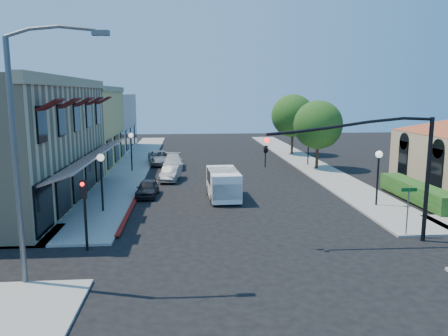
{
  "coord_description": "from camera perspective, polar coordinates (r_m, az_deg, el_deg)",
  "views": [
    {
      "loc": [
        -3.33,
        -17.98,
        7.08
      ],
      "look_at": [
        -1.17,
        8.14,
        2.6
      ],
      "focal_mm": 35.0,
      "sensor_mm": 36.0,
      "label": 1
    }
  ],
  "objects": [
    {
      "name": "curb_red_strip",
      "position": [
        27.16,
        -12.17,
        -5.63
      ],
      "size": [
        0.25,
        10.0,
        0.06
      ],
      "primitive_type": "cube",
      "color": "maroon",
      "rests_on": "ground"
    },
    {
      "name": "sidewalk_right",
      "position": [
        47.09,
        10.2,
        0.97
      ],
      "size": [
        3.5,
        50.0,
        0.12
      ],
      "primitive_type": "cube",
      "color": "gray",
      "rests_on": "ground"
    },
    {
      "name": "street_tree_a",
      "position": [
        41.87,
        12.18,
        5.53
      ],
      "size": [
        4.56,
        4.56,
        6.48
      ],
      "color": "#342114",
      "rests_on": "ground"
    },
    {
      "name": "lamppost_left_near",
      "position": [
        26.84,
        -15.76,
        0.02
      ],
      "size": [
        0.44,
        0.44,
        3.57
      ],
      "color": "black",
      "rests_on": "ground"
    },
    {
      "name": "white_van",
      "position": [
        29.5,
        -0.09,
        -1.91
      ],
      "size": [
        2.11,
        4.52,
        1.97
      ],
      "color": "white",
      "rests_on": "ground"
    },
    {
      "name": "cobra_streetlight",
      "position": [
        17.1,
        -24.62,
        2.75
      ],
      "size": [
        3.6,
        0.25,
        9.31
      ],
      "color": "#595B5E",
      "rests_on": "ground"
    },
    {
      "name": "ground",
      "position": [
        19.6,
        5.49,
        -11.51
      ],
      "size": [
        120.0,
        120.0,
        0.0
      ],
      "primitive_type": "plane",
      "color": "black",
      "rests_on": "ground"
    },
    {
      "name": "parked_car_a",
      "position": [
        30.8,
        -9.97,
        -2.63
      ],
      "size": [
        1.57,
        3.48,
        1.16
      ],
      "primitive_type": "imported",
      "rotation": [
        0.0,
        0.0,
        -0.06
      ],
      "color": "black",
      "rests_on": "ground"
    },
    {
      "name": "secondary_signal",
      "position": [
        20.5,
        -17.8,
        -4.2
      ],
      "size": [
        0.28,
        0.42,
        3.32
      ],
      "color": "black",
      "rests_on": "ground"
    },
    {
      "name": "lamppost_right_near",
      "position": [
        28.87,
        19.53,
        0.49
      ],
      "size": [
        0.44,
        0.44,
        3.57
      ],
      "color": "black",
      "rests_on": "ground"
    },
    {
      "name": "parked_car_b",
      "position": [
        36.12,
        -6.98,
        -0.68
      ],
      "size": [
        1.79,
        3.87,
        1.23
      ],
      "primitive_type": "imported",
      "rotation": [
        0.0,
        0.0,
        -0.13
      ],
      "color": "#929496",
      "rests_on": "ground"
    },
    {
      "name": "signal_mast_arm",
      "position": [
        21.74,
        20.34,
        1.19
      ],
      "size": [
        8.01,
        0.39,
        6.0
      ],
      "color": "black",
      "rests_on": "ground"
    },
    {
      "name": "lamppost_left_far",
      "position": [
        40.54,
        -12.04,
        3.34
      ],
      "size": [
        0.44,
        0.44,
        3.57
      ],
      "color": "black",
      "rests_on": "ground"
    },
    {
      "name": "street_name_sign",
      "position": [
        23.52,
        22.91,
        -4.3
      ],
      "size": [
        0.8,
        0.06,
        2.5
      ],
      "color": "#595B5E",
      "rests_on": "ground"
    },
    {
      "name": "yellow_stucco_building",
      "position": [
        45.75,
        -20.22,
        4.99
      ],
      "size": [
        10.0,
        12.0,
        7.6
      ],
      "primitive_type": "cube",
      "color": "tan",
      "rests_on": "ground"
    },
    {
      "name": "sidewalk_left",
      "position": [
        45.84,
        -11.46,
        0.7
      ],
      "size": [
        3.5,
        50.0,
        0.12
      ],
      "primitive_type": "cube",
      "color": "gray",
      "rests_on": "ground"
    },
    {
      "name": "parked_car_d",
      "position": [
        44.53,
        -8.37,
        1.32
      ],
      "size": [
        2.85,
        5.09,
        1.35
      ],
      "primitive_type": "imported",
      "rotation": [
        0.0,
        0.0,
        0.13
      ],
      "color": "#95979A",
      "rests_on": "ground"
    },
    {
      "name": "street_tree_b",
      "position": [
        51.49,
        8.97,
        6.76
      ],
      "size": [
        4.94,
        4.94,
        7.02
      ],
      "color": "#342114",
      "rests_on": "ground"
    },
    {
      "name": "pink_stucco_building",
      "position": [
        57.39,
        -17.04,
        5.7
      ],
      "size": [
        10.0,
        12.0,
        7.0
      ],
      "primitive_type": "cube",
      "color": "beige",
      "rests_on": "ground"
    },
    {
      "name": "lamppost_right_far",
      "position": [
        43.83,
        10.99,
        3.83
      ],
      "size": [
        0.44,
        0.44,
        3.57
      ],
      "color": "black",
      "rests_on": "ground"
    },
    {
      "name": "parked_car_c",
      "position": [
        42.11,
        -6.67,
        0.85
      ],
      "size": [
        1.94,
        4.52,
        1.3
      ],
      "primitive_type": "imported",
      "rotation": [
        0.0,
        0.0,
        0.03
      ],
      "color": "silver",
      "rests_on": "ground"
    },
    {
      "name": "hedge",
      "position": [
        31.68,
        23.81,
        -4.05
      ],
      "size": [
        1.4,
        8.0,
        1.1
      ],
      "primitive_type": "cube",
      "color": "#1A4714",
      "rests_on": "ground"
    }
  ]
}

